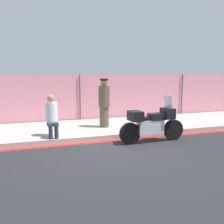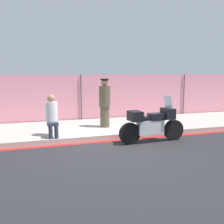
% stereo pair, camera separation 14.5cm
% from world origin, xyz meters
% --- Properties ---
extents(ground_plane, '(120.00, 120.00, 0.00)m').
position_xyz_m(ground_plane, '(0.00, 0.00, 0.00)').
color(ground_plane, '#262628').
extents(sidewalk, '(38.05, 3.18, 0.18)m').
position_xyz_m(sidewalk, '(0.00, 2.57, 0.09)').
color(sidewalk, '#ADA89E').
rests_on(sidewalk, ground_plane).
extents(curb_paint_stripe, '(38.05, 0.18, 0.01)m').
position_xyz_m(curb_paint_stripe, '(0.00, 0.89, 0.00)').
color(curb_paint_stripe, red).
rests_on(curb_paint_stripe, ground_plane).
extents(storefront_fence, '(36.14, 0.17, 2.12)m').
position_xyz_m(storefront_fence, '(0.00, 4.25, 1.06)').
color(storefront_fence, pink).
rests_on(storefront_fence, ground_plane).
extents(motorcycle, '(2.24, 0.53, 1.49)m').
position_xyz_m(motorcycle, '(1.49, 0.36, 0.60)').
color(motorcycle, black).
rests_on(motorcycle, ground_plane).
extents(officer_standing, '(0.42, 0.42, 1.81)m').
position_xyz_m(officer_standing, '(0.52, 2.31, 1.10)').
color(officer_standing, brown).
rests_on(officer_standing, sidewalk).
extents(person_seated_on_curb, '(0.39, 0.69, 1.33)m').
position_xyz_m(person_seated_on_curb, '(-1.50, 1.45, 0.91)').
color(person_seated_on_curb, '#2D3342').
rests_on(person_seated_on_curb, sidewalk).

